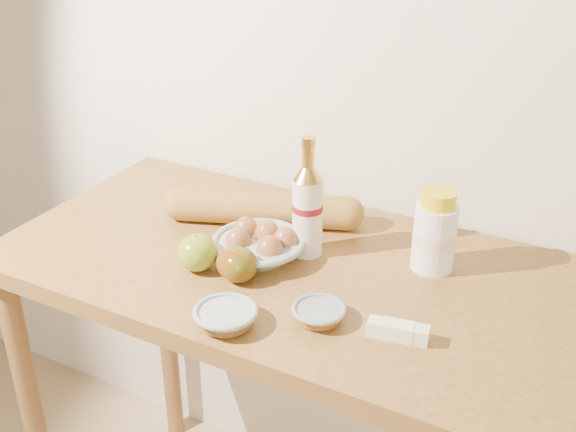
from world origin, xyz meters
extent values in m
cube|color=beige|center=(0.00, 1.51, 1.30)|extent=(3.50, 0.02, 2.60)
cube|color=olive|center=(0.00, 1.18, 0.88)|extent=(1.20, 0.60, 0.04)
cylinder|color=brown|center=(-0.55, 0.93, 0.43)|extent=(0.05, 0.05, 0.86)
cylinder|color=brown|center=(-0.55, 1.43, 0.43)|extent=(0.05, 0.05, 0.86)
cylinder|color=beige|center=(0.00, 1.23, 0.98)|extent=(0.06, 0.06, 0.16)
cylinder|color=maroon|center=(0.00, 1.23, 1.00)|extent=(0.06, 0.06, 0.01)
cone|color=gold|center=(0.00, 1.23, 1.08)|extent=(0.06, 0.06, 0.03)
cylinder|color=gold|center=(0.00, 1.23, 1.11)|extent=(0.03, 0.03, 0.04)
cylinder|color=gold|center=(0.00, 1.23, 1.14)|extent=(0.03, 0.03, 0.02)
cylinder|color=white|center=(0.24, 1.30, 0.97)|extent=(0.11, 0.11, 0.13)
cylinder|color=beige|center=(0.24, 1.30, 0.97)|extent=(0.11, 0.11, 0.03)
cylinder|color=yellow|center=(0.24, 1.30, 1.05)|extent=(0.09, 0.09, 0.03)
torus|color=#94A29C|center=(-0.08, 1.17, 0.94)|extent=(0.19, 0.19, 0.01)
ellipsoid|color=brown|center=(-0.11, 1.15, 0.93)|extent=(0.05, 0.05, 0.07)
ellipsoid|color=brown|center=(-0.04, 1.15, 0.93)|extent=(0.05, 0.05, 0.07)
ellipsoid|color=brown|center=(-0.08, 1.20, 0.93)|extent=(0.05, 0.05, 0.07)
ellipsoid|color=brown|center=(-0.12, 1.19, 0.93)|extent=(0.05, 0.05, 0.07)
ellipsoid|color=brown|center=(-0.03, 1.20, 0.93)|extent=(0.05, 0.05, 0.07)
cylinder|color=#B18136|center=(-0.14, 1.30, 0.94)|extent=(0.37, 0.20, 0.07)
sphere|color=#B18136|center=(-0.31, 1.23, 0.94)|extent=(0.09, 0.09, 0.07)
sphere|color=#B18136|center=(0.03, 1.36, 0.94)|extent=(0.09, 0.09, 0.07)
ellipsoid|color=#A69B21|center=(-0.16, 1.07, 0.94)|extent=(0.09, 0.09, 0.07)
cylinder|color=#53381B|center=(-0.16, 1.07, 0.97)|extent=(0.01, 0.01, 0.01)
ellipsoid|color=maroon|center=(-0.07, 1.08, 0.93)|extent=(0.10, 0.10, 0.07)
cylinder|color=#463217|center=(-0.07, 1.08, 0.96)|extent=(0.01, 0.01, 0.01)
ellipsoid|color=#900B07|center=(-0.08, 1.08, 0.93)|extent=(0.09, 0.09, 0.07)
cylinder|color=#4F351A|center=(-0.08, 1.08, 0.96)|extent=(0.01, 0.01, 0.01)
torus|color=#92A09B|center=(-0.01, 0.94, 0.93)|extent=(0.13, 0.13, 0.01)
cylinder|color=brown|center=(-0.01, 0.94, 0.92)|extent=(0.11, 0.11, 0.02)
torus|color=gray|center=(0.12, 1.03, 0.92)|extent=(0.12, 0.12, 0.01)
cylinder|color=brown|center=(0.12, 1.03, 0.91)|extent=(0.10, 0.10, 0.02)
cube|color=#F0ECB9|center=(0.26, 1.05, 0.91)|extent=(0.11, 0.05, 0.03)
cube|color=#EDE6C9|center=(0.26, 1.05, 0.91)|extent=(0.06, 0.04, 0.03)
camera|label=1|loc=(0.57, 0.10, 1.64)|focal=45.00mm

